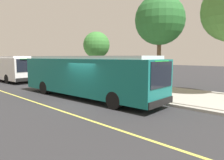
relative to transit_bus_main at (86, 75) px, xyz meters
name	(u,v)px	position (x,y,z in m)	size (l,w,h in m)	color
ground_plane	(85,102)	(1.12, -1.01, -1.62)	(120.00, 120.00, 0.00)	#2B2B2D
sidewalk_curb	(141,90)	(1.12, 4.99, -1.54)	(44.00, 6.40, 0.15)	#A8A399
lane_stripe_center	(54,108)	(1.12, -3.21, -1.61)	(36.00, 0.14, 0.01)	#E0D64C
transit_bus_main	(86,75)	(0.00, 0.00, 0.00)	(11.94, 3.14, 2.95)	#146B66
transit_bus_second	(5,67)	(-15.67, -0.10, 0.00)	(11.37, 3.25, 2.95)	white
bus_shelter	(109,67)	(-3.11, 5.31, 0.30)	(2.90, 1.60, 2.48)	#333338
waiting_bench	(112,80)	(-2.61, 5.28, -0.98)	(1.60, 0.48, 0.95)	brown
route_sign_post	(112,69)	(-0.06, 2.66, 0.34)	(0.44, 0.08, 2.80)	#333338
pedestrian_commuter	(85,75)	(-4.36, 3.41, -0.50)	(0.24, 0.40, 1.69)	#282D47
street_tree_near_shelter	(96,45)	(-6.48, 6.72, 2.55)	(2.99, 2.99, 5.55)	brown
street_tree_downstreet	(160,20)	(1.26, 7.38, 4.48)	(4.40, 4.40, 8.18)	brown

